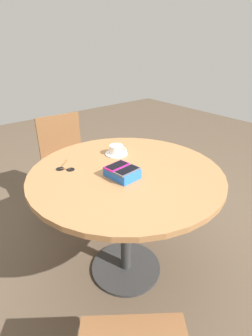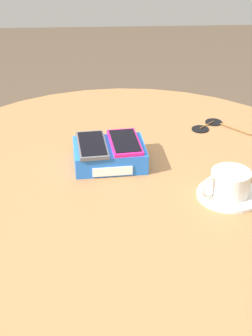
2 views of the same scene
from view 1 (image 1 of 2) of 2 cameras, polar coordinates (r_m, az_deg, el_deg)
ground_plane at (r=1.96m, az=-0.00°, el=-20.91°), size 8.00×8.00×0.00m
round_table at (r=1.55m, az=-0.00°, el=-4.60°), size 1.10×1.10×0.76m
phone_box at (r=1.42m, az=-0.84°, el=-1.00°), size 0.18×0.14×0.05m
phone_gray at (r=1.38m, az=0.29°, el=-0.52°), size 0.08×0.15×0.01m
phone_magenta at (r=1.43m, az=-2.06°, el=0.51°), size 0.08×0.14×0.01m
saucer at (r=1.70m, az=-2.11°, el=3.12°), size 0.14×0.14×0.01m
coffee_cup at (r=1.69m, az=-2.04°, el=4.10°), size 0.12×0.09×0.06m
sunglasses at (r=1.55m, az=-13.10°, el=-0.11°), size 0.15×0.11×0.01m
chair_near_window at (r=2.35m, az=-12.52°, el=1.20°), size 0.44×0.44×0.85m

